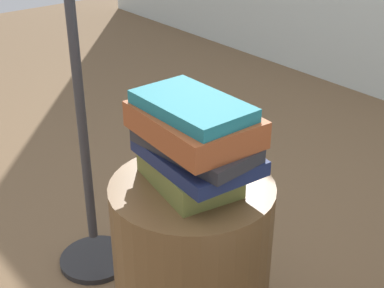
% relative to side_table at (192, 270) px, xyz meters
% --- Properties ---
extents(side_table, '(0.41, 0.41, 0.52)m').
position_rel_side_table_xyz_m(side_table, '(0.00, 0.00, 0.00)').
color(side_table, brown).
rests_on(side_table, ground_plane).
extents(book_olive, '(0.27, 0.20, 0.06)m').
position_rel_side_table_xyz_m(book_olive, '(-0.01, 0.00, 0.29)').
color(book_olive, olive).
rests_on(book_olive, side_table).
extents(book_navy, '(0.30, 0.22, 0.03)m').
position_rel_side_table_xyz_m(book_navy, '(0.01, 0.01, 0.34)').
color(book_navy, '#19234C').
rests_on(book_navy, book_olive).
extents(book_charcoal, '(0.30, 0.17, 0.03)m').
position_rel_side_table_xyz_m(book_charcoal, '(0.01, 0.00, 0.38)').
color(book_charcoal, '#28282D').
rests_on(book_charcoal, book_navy).
extents(book_rust, '(0.30, 0.22, 0.06)m').
position_rel_side_table_xyz_m(book_rust, '(-0.00, 0.01, 0.42)').
color(book_rust, '#994723').
rests_on(book_rust, book_charcoal).
extents(book_teal, '(0.27, 0.16, 0.03)m').
position_rel_side_table_xyz_m(book_teal, '(0.00, 0.00, 0.47)').
color(book_teal, '#1E727F').
rests_on(book_teal, book_rust).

